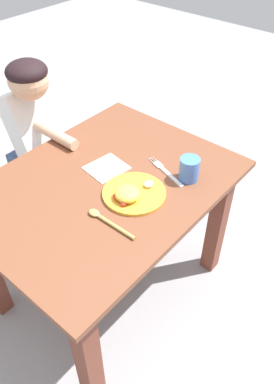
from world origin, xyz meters
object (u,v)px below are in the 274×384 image
at_px(plate, 132,193).
at_px(person, 35,147).
at_px(fork, 166,172).
at_px(spoon, 106,221).
at_px(drinking_cup, 189,169).

relative_size(plate, person, 0.24).
height_order(plate, fork, plate).
height_order(fork, person, person).
height_order(plate, spoon, plate).
bearing_deg(fork, plate, 104.42).
bearing_deg(spoon, drinking_cup, -102.62).
distance_m(fork, drinking_cup, 0.10).
bearing_deg(drinking_cup, fork, 105.88).
xyz_separation_m(plate, person, (0.07, 0.71, -0.15)).
bearing_deg(person, fork, 100.43).
relative_size(spoon, person, 0.21).
xyz_separation_m(drinking_cup, person, (-0.16, 0.81, -0.18)).
height_order(fork, spoon, spoon).
bearing_deg(spoon, plate, -83.41).
bearing_deg(drinking_cup, spoon, 167.89).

